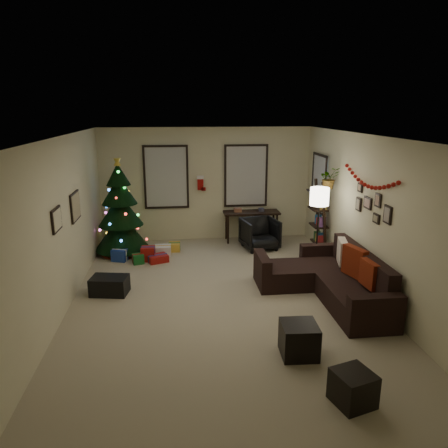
{
  "coord_description": "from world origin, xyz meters",
  "views": [
    {
      "loc": [
        -0.71,
        -6.58,
        3.12
      ],
      "look_at": [
        0.1,
        0.6,
        1.15
      ],
      "focal_mm": 34.16,
      "sensor_mm": 36.0,
      "label": 1
    }
  ],
  "objects_px": {
    "christmas_tree": "(121,214)",
    "bookshelf": "(320,220)",
    "sofa": "(331,281)",
    "desk_chair": "(260,234)",
    "desk": "(251,215)"
  },
  "relations": [
    {
      "from": "desk",
      "to": "christmas_tree",
      "type": "bearing_deg",
      "value": -168.51
    },
    {
      "from": "christmas_tree",
      "to": "desk_chair",
      "type": "bearing_deg",
      "value": -0.74
    },
    {
      "from": "christmas_tree",
      "to": "bookshelf",
      "type": "height_order",
      "value": "christmas_tree"
    },
    {
      "from": "christmas_tree",
      "to": "bookshelf",
      "type": "relative_size",
      "value": 1.3
    },
    {
      "from": "desk_chair",
      "to": "sofa",
      "type": "bearing_deg",
      "value": -86.32
    },
    {
      "from": "christmas_tree",
      "to": "sofa",
      "type": "relative_size",
      "value": 0.86
    },
    {
      "from": "sofa",
      "to": "desk_chair",
      "type": "height_order",
      "value": "sofa"
    },
    {
      "from": "desk_chair",
      "to": "bookshelf",
      "type": "bearing_deg",
      "value": -41.73
    },
    {
      "from": "sofa",
      "to": "desk_chair",
      "type": "xyz_separation_m",
      "value": [
        -0.72,
        2.63,
        0.09
      ]
    },
    {
      "from": "christmas_tree",
      "to": "bookshelf",
      "type": "distance_m",
      "value": 4.3
    },
    {
      "from": "christmas_tree",
      "to": "desk",
      "type": "relative_size",
      "value": 1.63
    },
    {
      "from": "desk_chair",
      "to": "bookshelf",
      "type": "height_order",
      "value": "bookshelf"
    },
    {
      "from": "sofa",
      "to": "bookshelf",
      "type": "bearing_deg",
      "value": 77.37
    },
    {
      "from": "desk_chair",
      "to": "bookshelf",
      "type": "xyz_separation_m",
      "value": [
        1.16,
        -0.67,
        0.46
      ]
    },
    {
      "from": "bookshelf",
      "to": "christmas_tree",
      "type": "bearing_deg",
      "value": 170.49
    }
  ]
}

